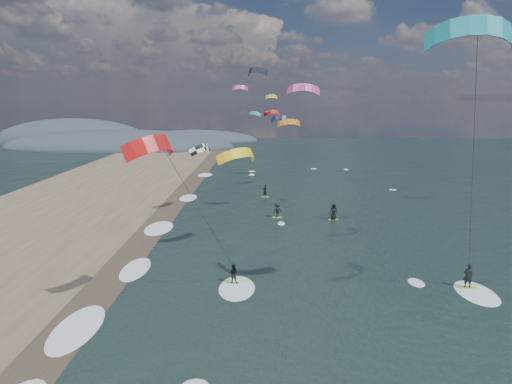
{
  "coord_description": "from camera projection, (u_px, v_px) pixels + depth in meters",
  "views": [
    {
      "loc": [
        -0.57,
        -16.79,
        13.32
      ],
      "look_at": [
        -1.0,
        12.0,
        7.0
      ],
      "focal_mm": 30.0,
      "sensor_mm": 36.0,
      "label": 1
    }
  ],
  "objects": [
    {
      "name": "kitesurfer_near_b",
      "position": [
        191.0,
        200.0,
        25.86
      ],
      "size": [
        6.58,
        9.06,
        12.16
      ],
      "color": "#9ADD27",
      "rests_on": "ground"
    },
    {
      "name": "shoreline_surf",
      "position": [
        133.0,
        270.0,
        33.81
      ],
      "size": [
        2.4,
        79.4,
        0.11
      ],
      "color": "white",
      "rests_on": "ground"
    },
    {
      "name": "wet_sand_strip",
      "position": [
        95.0,
        298.0,
        29.19
      ],
      "size": [
        3.0,
        240.0,
        0.0
      ],
      "primitive_type": "cube",
      "color": "#382D23",
      "rests_on": "ground"
    },
    {
      "name": "far_kitesurfers",
      "position": [
        296.0,
        206.0,
        50.27
      ],
      "size": [
        8.73,
        11.97,
        1.86
      ],
      "color": "#9ADD27",
      "rests_on": "ground"
    },
    {
      "name": "kitesurfer_near_a",
      "position": [
        477.0,
        91.0,
        22.92
      ],
      "size": [
        7.88,
        8.62,
        17.77
      ],
      "color": "#9ADD27",
      "rests_on": "ground"
    },
    {
      "name": "coastal_hills",
      "position": [
        112.0,
        145.0,
        125.24
      ],
      "size": [
        80.0,
        41.0,
        15.0
      ],
      "color": "#3D4756",
      "rests_on": "ground"
    },
    {
      "name": "bg_kite_field",
      "position": [
        263.0,
        108.0,
        66.26
      ],
      "size": [
        13.84,
        72.03,
        10.77
      ],
      "color": "#D83F8C",
      "rests_on": "ground"
    }
  ]
}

